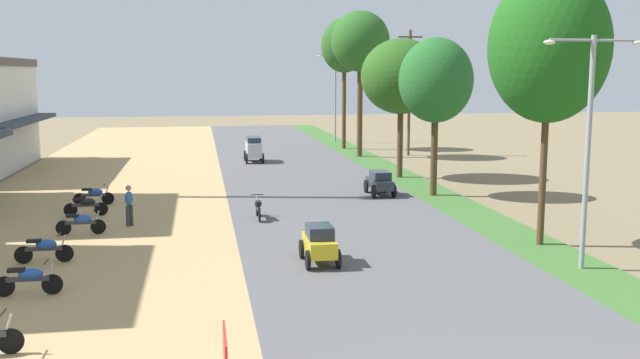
% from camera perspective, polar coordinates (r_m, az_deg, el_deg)
% --- Properties ---
extents(parked_motorbike_second, '(1.80, 0.54, 0.94)m').
position_cam_1_polar(parked_motorbike_second, '(20.93, -22.22, -7.27)').
color(parked_motorbike_second, black).
rests_on(parked_motorbike_second, dirt_shoulder).
extents(parked_motorbike_third, '(1.80, 0.54, 0.94)m').
position_cam_1_polar(parked_motorbike_third, '(24.23, -21.13, -5.10)').
color(parked_motorbike_third, black).
rests_on(parked_motorbike_third, dirt_shoulder).
extents(parked_motorbike_fourth, '(1.80, 0.54, 0.94)m').
position_cam_1_polar(parked_motorbike_fourth, '(27.92, -18.51, -3.21)').
color(parked_motorbike_fourth, black).
rests_on(parked_motorbike_fourth, dirt_shoulder).
extents(parked_motorbike_fifth, '(1.80, 0.54, 0.94)m').
position_cam_1_polar(parked_motorbike_fifth, '(31.46, -18.16, -1.90)').
color(parked_motorbike_fifth, black).
rests_on(parked_motorbike_fifth, dirt_shoulder).
extents(parked_motorbike_sixth, '(1.80, 0.54, 0.94)m').
position_cam_1_polar(parked_motorbike_sixth, '(33.95, -17.58, -1.13)').
color(parked_motorbike_sixth, black).
rests_on(parked_motorbike_sixth, dirt_shoulder).
extents(street_signboard, '(0.06, 1.30, 1.50)m').
position_cam_1_polar(street_signboard, '(12.94, -7.56, -13.91)').
color(street_signboard, '#262628').
rests_on(street_signboard, dirt_shoulder).
extents(pedestrian_on_shoulder, '(0.42, 0.42, 1.62)m').
position_cam_1_polar(pedestrian_on_shoulder, '(28.86, -15.00, -1.85)').
color(pedestrian_on_shoulder, '#33333D').
rests_on(pedestrian_on_shoulder, dirt_shoulder).
extents(median_tree_nearest, '(4.07, 4.07, 9.38)m').
position_cam_1_polar(median_tree_nearest, '(25.62, 17.81, 10.01)').
color(median_tree_nearest, '#4C351E').
rests_on(median_tree_nearest, median_strip).
extents(median_tree_second, '(3.57, 3.57, 7.63)m').
position_cam_1_polar(median_tree_second, '(34.95, 9.23, 7.78)').
color(median_tree_second, '#4C351E').
rests_on(median_tree_second, median_strip).
extents(median_tree_third, '(4.55, 4.55, 7.86)m').
position_cam_1_polar(median_tree_third, '(40.82, 6.49, 8.16)').
color(median_tree_third, '#4C351E').
rests_on(median_tree_third, median_strip).
extents(median_tree_fourth, '(4.12, 4.12, 10.23)m').
position_cam_1_polar(median_tree_fourth, '(50.98, 3.24, 10.89)').
color(median_tree_fourth, '#4C351E').
rests_on(median_tree_fourth, median_strip).
extents(median_tree_fifth, '(3.61, 3.61, 10.15)m').
position_cam_1_polar(median_tree_fifth, '(56.26, 1.95, 10.61)').
color(median_tree_fifth, '#4C351E').
rests_on(median_tree_fifth, median_strip).
extents(streetlamp_near, '(3.16, 0.20, 7.06)m').
position_cam_1_polar(streetlamp_near, '(22.88, 20.65, 3.34)').
color(streetlamp_near, gray).
rests_on(streetlamp_near, median_strip).
extents(streetlamp_mid, '(3.16, 0.20, 7.54)m').
position_cam_1_polar(streetlamp_mid, '(61.45, 1.23, 7.07)').
color(streetlamp_mid, gray).
rests_on(streetlamp_mid, median_strip).
extents(utility_pole_near, '(1.80, 0.20, 9.02)m').
position_cam_1_polar(utility_pole_near, '(52.36, 7.15, 7.05)').
color(utility_pole_near, brown).
rests_on(utility_pole_near, ground).
extents(car_hatchback_yellow, '(1.04, 2.00, 1.23)m').
position_cam_1_polar(car_hatchback_yellow, '(22.46, -0.05, -5.06)').
color(car_hatchback_yellow, gold).
rests_on(car_hatchback_yellow, road_strip).
extents(car_sedan_charcoal, '(1.10, 2.26, 1.19)m').
position_cam_1_polar(car_sedan_charcoal, '(34.95, 4.80, -0.17)').
color(car_sedan_charcoal, '#282D33').
rests_on(car_sedan_charcoal, road_strip).
extents(car_van_silver, '(1.19, 2.41, 1.67)m').
position_cam_1_polar(car_van_silver, '(47.90, -5.33, 2.53)').
color(car_van_silver, '#B7BCC1').
rests_on(car_van_silver, road_strip).
extents(motorbike_ahead_second, '(0.54, 1.80, 0.94)m').
position_cam_1_polar(motorbike_ahead_second, '(29.35, -4.97, -2.19)').
color(motorbike_ahead_second, black).
rests_on(motorbike_ahead_second, road_strip).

